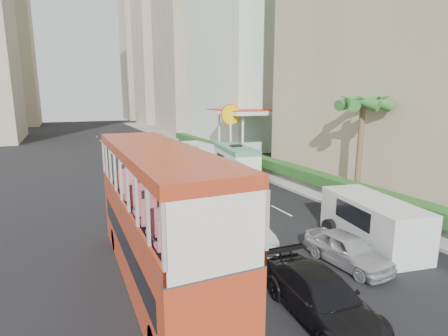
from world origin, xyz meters
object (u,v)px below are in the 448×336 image
panel_van_near (372,222)px  palm_tree (359,153)px  car_black (320,317)px  van_asset (207,183)px  car_silver_lane_b (346,264)px  shell_station (246,134)px  minibus_near (229,182)px  double_decker_bus (158,216)px  minibus_far (236,163)px  car_silver_lane_a (242,243)px  panel_van_far (198,153)px

panel_van_near → palm_tree: 6.68m
car_black → van_asset: car_black is taller
car_silver_lane_b → shell_station: size_ratio=0.49×
car_silver_lane_b → van_asset: car_silver_lane_b is taller
car_silver_lane_b → car_black: bearing=-148.5°
car_silver_lane_b → minibus_near: 10.40m
car_black → shell_station: (12.04, 27.37, 2.75)m
double_decker_bus → minibus_far: size_ratio=1.75×
van_asset → shell_station: bearing=55.7°
double_decker_bus → car_silver_lane_b: (7.28, -2.01, -2.53)m
minibus_far → palm_tree: bearing=-60.3°
minibus_far → palm_tree: palm_tree is taller
minibus_near → minibus_far: size_ratio=0.89×
car_silver_lane_a → car_black: car_silver_lane_a is taller
minibus_near → minibus_far: minibus_far is taller
car_silver_lane_b → minibus_near: minibus_near is taller
van_asset → panel_van_near: 14.50m
car_silver_lane_b → palm_tree: (6.52, 6.01, 3.38)m
panel_van_near → shell_station: (6.15, 23.87, 1.66)m
car_silver_lane_b → palm_tree: bearing=38.6°
minibus_near → palm_tree: size_ratio=0.88×
palm_tree → shell_station: (2.20, 19.00, -0.63)m
car_silver_lane_a → palm_tree: palm_tree is taller
van_asset → panel_van_far: bearing=81.3°
double_decker_bus → minibus_near: bearing=50.5°
car_silver_lane_b → minibus_far: minibus_far is taller
panel_van_far → shell_station: 6.17m
minibus_near → panel_van_near: minibus_near is taller
panel_van_near → shell_station: bearing=86.2°
car_silver_lane_a → double_decker_bus: bearing=-150.9°
car_silver_lane_b → van_asset: bearing=86.1°
shell_station → car_black: bearing=-113.7°
palm_tree → shell_station: size_ratio=0.80×
double_decker_bus → minibus_near: 10.85m
panel_van_near → palm_tree: bearing=61.6°
minibus_near → palm_tree: bearing=-24.8°
car_black → minibus_near: minibus_near is taller
car_silver_lane_b → minibus_near: size_ratio=0.70×
car_silver_lane_b → panel_van_far: panel_van_far is taller
minibus_near → panel_van_far: (3.23, 14.51, -0.24)m
panel_van_far → car_silver_lane_b: bearing=-99.4°
van_asset → minibus_far: bearing=15.5°
car_silver_lane_b → van_asset: (-0.02, 15.36, 0.00)m
car_black → panel_van_near: 6.94m
car_black → panel_van_near: bearing=34.9°
car_black → panel_van_far: size_ratio=0.97×
car_silver_lane_a → car_silver_lane_b: (2.91, -3.70, 0.00)m
minibus_near → minibus_far: 6.29m
double_decker_bus → car_black: size_ratio=2.25×
panel_van_near → panel_van_far: size_ratio=1.08×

